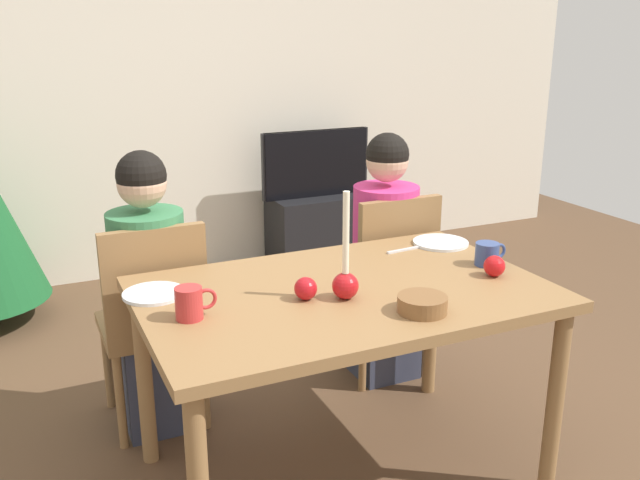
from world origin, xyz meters
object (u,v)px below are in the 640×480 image
object	(u,v)px
plate_left	(154,294)
mug_left	(190,303)
chair_left	(154,315)
tv	(316,163)
dining_table	(344,311)
bowl_walnuts	(422,304)
apple_by_left_plate	(306,288)
apple_near_candle	(494,266)
person_left_child	(151,298)
plate_right	(441,243)
candle_centerpiece	(345,278)
mug_right	(488,254)
tv_stand	(316,228)
person_right_child	(384,262)
chair_right	(387,276)

from	to	relation	value
plate_left	mug_left	bearing A→B (deg)	-75.17
chair_left	tv	xyz separation A→B (m)	(1.48, 1.69, 0.20)
dining_table	mug_left	world-z (taller)	mug_left
bowl_walnuts	apple_by_left_plate	size ratio (longest dim) A/B	2.07
bowl_walnuts	apple_near_candle	world-z (taller)	apple_near_candle
person_left_child	apple_near_candle	size ratio (longest dim) A/B	15.01
tv	plate_right	size ratio (longest dim) A/B	3.43
candle_centerpiece	mug_left	distance (m)	0.51
plate_left	mug_right	size ratio (longest dim) A/B	1.60
tv_stand	person_left_child	bearing A→B (deg)	-131.79
chair_left	apple_near_candle	distance (m)	1.35
bowl_walnuts	tv	bearing A→B (deg)	72.82
tv_stand	mug_right	distance (m)	2.39
chair_left	tv_stand	world-z (taller)	chair_left
dining_table	tv	size ratio (longest dim) A/B	1.77
chair_left	candle_centerpiece	bearing A→B (deg)	-53.35
plate_right	apple_by_left_plate	world-z (taller)	apple_by_left_plate
person_right_child	candle_centerpiece	bearing A→B (deg)	-128.26
chair_right	tv	size ratio (longest dim) A/B	1.14
person_right_child	apple_near_candle	distance (m)	0.79
plate_right	mug_right	bearing A→B (deg)	-87.91
plate_left	mug_right	bearing A→B (deg)	-10.18
dining_table	candle_centerpiece	size ratio (longest dim) A/B	3.81
tv	apple_by_left_plate	size ratio (longest dim) A/B	10.20
plate_right	tv_stand	bearing A→B (deg)	80.47
mug_right	dining_table	bearing A→B (deg)	179.51
tv_stand	candle_centerpiece	distance (m)	2.64
candle_centerpiece	plate_right	xyz separation A→B (m)	(0.63, 0.37, -0.07)
chair_left	apple_by_left_plate	size ratio (longest dim) A/B	11.62
mug_right	plate_right	bearing A→B (deg)	92.09
tv_stand	mug_right	xyz separation A→B (m)	(-0.33, -2.31, 0.55)
plate_right	bowl_walnuts	xyz separation A→B (m)	(-0.46, -0.58, 0.02)
plate_right	apple_near_candle	distance (m)	0.41
plate_left	apple_near_candle	bearing A→B (deg)	-15.86
plate_left	apple_near_candle	world-z (taller)	apple_near_candle
person_right_child	plate_right	xyz separation A→B (m)	(0.06, -0.35, 0.19)
tv_stand	bowl_walnuts	xyz separation A→B (m)	(-0.80, -2.59, 0.54)
bowl_walnuts	plate_left	bearing A→B (deg)	146.14
person_left_child	apple_by_left_plate	bearing A→B (deg)	-59.97
chair_right	tv_stand	world-z (taller)	chair_right
plate_left	person_left_child	bearing A→B (deg)	81.74
dining_table	person_right_child	bearing A→B (deg)	50.24
plate_right	apple_near_candle	xyz separation A→B (m)	(-0.05, -0.41, 0.03)
tv_stand	apple_near_candle	distance (m)	2.51
person_right_child	apple_near_candle	size ratio (longest dim) A/B	15.01
dining_table	apple_by_left_plate	distance (m)	0.20
bowl_walnuts	apple_by_left_plate	distance (m)	0.39
candle_centerpiece	bowl_walnuts	xyz separation A→B (m)	(0.17, -0.20, -0.05)
chair_right	tv_stand	bearing A→B (deg)	76.67
chair_left	person_left_child	distance (m)	0.07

